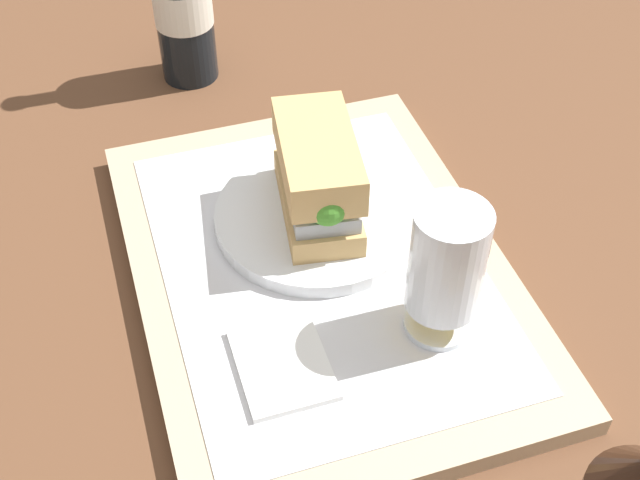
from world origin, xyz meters
name	(u,v)px	position (x,y,z in m)	size (l,w,h in m)	color
ground_plane	(320,279)	(0.00, 0.00, 0.00)	(3.00, 3.00, 0.00)	brown
tray	(320,272)	(0.00, 0.00, 0.01)	(0.44, 0.32, 0.02)	tan
placemat	(320,264)	(0.00, 0.00, 0.02)	(0.38, 0.27, 0.00)	silver
plate	(318,216)	(-0.05, 0.01, 0.03)	(0.19, 0.19, 0.01)	white
sandwich	(318,177)	(-0.05, 0.01, 0.08)	(0.14, 0.08, 0.08)	tan
beer_glass	(446,268)	(0.10, 0.07, 0.09)	(0.06, 0.06, 0.12)	silver
napkin_folded	(283,364)	(0.10, -0.06, 0.02)	(0.09, 0.07, 0.01)	white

